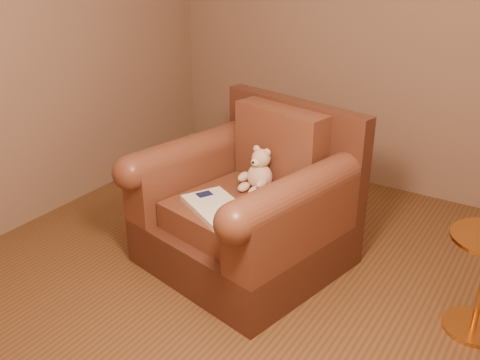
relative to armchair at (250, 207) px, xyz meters
The scene contains 4 objects.
floor 0.65m from the armchair, 50.34° to the right, with size 4.00×4.00×0.00m, color brown.
armchair is the anchor object (origin of this frame).
teddy_bear 0.22m from the armchair, 88.57° to the left, with size 0.21×0.24×0.29m.
guidebook 0.32m from the armchair, 100.69° to the right, with size 0.52×0.45×0.04m.
Camera 1 is at (1.25, -2.19, 1.95)m, focal length 40.00 mm.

